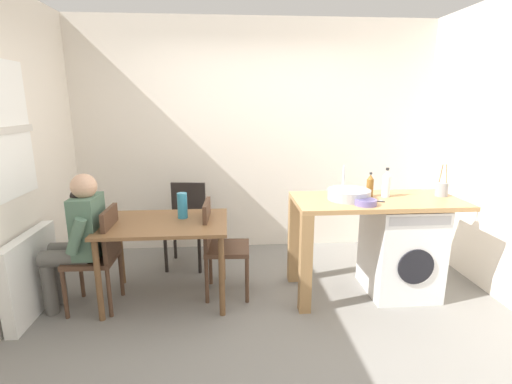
{
  "coord_description": "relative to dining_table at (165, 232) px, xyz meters",
  "views": [
    {
      "loc": [
        -0.35,
        -2.74,
        1.77
      ],
      "look_at": [
        -0.1,
        0.45,
        1.0
      ],
      "focal_mm": 26.19,
      "sensor_mm": 36.0,
      "label": 1
    }
  ],
  "objects": [
    {
      "name": "chair_spare_by_wall",
      "position": [
        0.11,
        0.77,
        -0.14
      ],
      "size": [
        0.45,
        0.45,
        0.9
      ],
      "rotation": [
        0.0,
        0.0,
        3.01
      ],
      "color": "black",
      "rests_on": "ground_plane"
    },
    {
      "name": "washing_machine",
      "position": [
        2.17,
        -0.04,
        -0.21
      ],
      "size": [
        0.6,
        0.61,
        0.86
      ],
      "color": "white",
      "rests_on": "ground_plane"
    },
    {
      "name": "sink_basin",
      "position": [
        1.64,
        -0.03,
        0.32
      ],
      "size": [
        0.38,
        0.38,
        0.09
      ],
      "primitive_type": "cylinder",
      "color": "#9EA0A5",
      "rests_on": "kitchen_counter"
    },
    {
      "name": "wall_back",
      "position": [
        0.91,
        1.29,
        0.71
      ],
      "size": [
        4.6,
        0.1,
        2.7
      ],
      "primitive_type": "cube",
      "color": "silver",
      "rests_on": "ground_plane"
    },
    {
      "name": "mixing_bowl",
      "position": [
        1.72,
        -0.23,
        0.31
      ],
      "size": [
        0.18,
        0.18,
        0.05
      ],
      "color": "slate",
      "rests_on": "kitchen_counter"
    },
    {
      "name": "vase",
      "position": [
        0.15,
        0.1,
        0.21
      ],
      "size": [
        0.09,
        0.09,
        0.23
      ],
      "primitive_type": "cylinder",
      "color": "teal",
      "rests_on": "dining_table"
    },
    {
      "name": "radiator",
      "position": [
        -1.11,
        -0.16,
        -0.29
      ],
      "size": [
        0.1,
        0.8,
        0.7
      ],
      "primitive_type": "cube",
      "color": "white",
      "rests_on": "ground_plane"
    },
    {
      "name": "bottle_tall_green",
      "position": [
        1.87,
        0.06,
        0.38
      ],
      "size": [
        0.06,
        0.06,
        0.22
      ],
      "color": "brown",
      "rests_on": "kitchen_counter"
    },
    {
      "name": "ground_plane",
      "position": [
        0.91,
        -0.46,
        -0.64
      ],
      "size": [
        5.46,
        5.46,
        0.0
      ],
      "primitive_type": "plane",
      "color": "slate"
    },
    {
      "name": "chair_opposite",
      "position": [
        0.48,
        0.05,
        -0.14
      ],
      "size": [
        0.42,
        0.42,
        0.9
      ],
      "rotation": [
        0.0,
        0.0,
        -1.62
      ],
      "color": "#4C3323",
      "rests_on": "ground_plane"
    },
    {
      "name": "dining_table",
      "position": [
        0.0,
        0.0,
        0.0
      ],
      "size": [
        1.1,
        0.76,
        0.74
      ],
      "color": "brown",
      "rests_on": "ground_plane"
    },
    {
      "name": "seated_person",
      "position": [
        -0.71,
        -0.1,
        0.03
      ],
      "size": [
        0.5,
        0.51,
        1.2
      ],
      "rotation": [
        0.0,
        0.0,
        1.57
      ],
      "color": "#595651",
      "rests_on": "ground_plane"
    },
    {
      "name": "kitchen_counter",
      "position": [
        1.7,
        -0.03,
        0.12
      ],
      "size": [
        1.5,
        0.68,
        0.92
      ],
      "color": "tan",
      "rests_on": "ground_plane"
    },
    {
      "name": "scissors",
      "position": [
        1.86,
        -0.13,
        0.28
      ],
      "size": [
        0.15,
        0.06,
        0.01
      ],
      "color": "#B2B2B7",
      "rests_on": "kitchen_counter"
    },
    {
      "name": "tap",
      "position": [
        1.64,
        0.15,
        0.42
      ],
      "size": [
        0.02,
        0.02,
        0.28
      ],
      "primitive_type": "cylinder",
      "color": "#B2B2B7",
      "rests_on": "kitchen_counter"
    },
    {
      "name": "chair_person_seat",
      "position": [
        -0.55,
        -0.1,
        -0.14
      ],
      "size": [
        0.4,
        0.4,
        0.9
      ],
      "rotation": [
        0.0,
        0.0,
        1.57
      ],
      "color": "#4C3323",
      "rests_on": "ground_plane"
    },
    {
      "name": "bottle_squat_brown",
      "position": [
        2.01,
        0.03,
        0.4
      ],
      "size": [
        0.07,
        0.07,
        0.27
      ],
      "color": "silver",
      "rests_on": "kitchen_counter"
    },
    {
      "name": "utensil_crock",
      "position": [
        2.54,
        0.02,
        0.35
      ],
      "size": [
        0.11,
        0.11,
        0.3
      ],
      "color": "gray",
      "rests_on": "kitchen_counter"
    }
  ]
}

